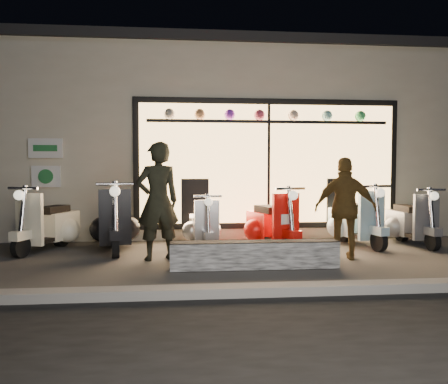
# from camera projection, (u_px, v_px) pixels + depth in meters

# --- Properties ---
(ground) EXTENTS (40.00, 40.00, 0.00)m
(ground) POSITION_uv_depth(u_px,v_px,m) (242.00, 259.00, 6.97)
(ground) COLOR #383533
(ground) RESTS_ON ground
(kerb) EXTENTS (40.00, 0.25, 0.12)m
(kerb) POSITION_uv_depth(u_px,v_px,m) (266.00, 290.00, 4.98)
(kerb) COLOR slate
(kerb) RESTS_ON ground
(shop_building) EXTENTS (10.20, 6.23, 4.20)m
(shop_building) POSITION_uv_depth(u_px,v_px,m) (218.00, 145.00, 11.81)
(shop_building) COLOR beige
(shop_building) RESTS_ON ground
(graffiti_barrier) EXTENTS (2.44, 0.28, 0.40)m
(graffiti_barrier) POSITION_uv_depth(u_px,v_px,m) (255.00, 255.00, 6.32)
(graffiti_barrier) COLOR black
(graffiti_barrier) RESTS_ON ground
(scooter_silver) EXTENTS (0.50, 1.34, 0.96)m
(scooter_silver) POSITION_uv_depth(u_px,v_px,m) (203.00, 226.00, 8.09)
(scooter_silver) COLOR black
(scooter_silver) RESTS_ON ground
(scooter_red) EXTENTS (0.78, 1.53, 1.09)m
(scooter_red) POSITION_uv_depth(u_px,v_px,m) (270.00, 224.00, 7.96)
(scooter_red) COLOR black
(scooter_red) RESTS_ON ground
(scooter_black) EXTENTS (0.69, 1.65, 1.17)m
(scooter_black) POSITION_uv_depth(u_px,v_px,m) (115.00, 223.00, 7.87)
(scooter_black) COLOR black
(scooter_black) RESTS_ON ground
(scooter_cream) EXTENTS (0.84, 1.53, 1.10)m
(scooter_cream) POSITION_uv_depth(u_px,v_px,m) (52.00, 225.00, 7.85)
(scooter_cream) COLOR black
(scooter_cream) RESTS_ON ground
(scooter_blue) EXTENTS (0.69, 1.57, 1.12)m
(scooter_blue) POSITION_uv_depth(u_px,v_px,m) (353.00, 221.00, 8.38)
(scooter_blue) COLOR black
(scooter_blue) RESTS_ON ground
(scooter_grey) EXTENTS (0.49, 1.46, 1.05)m
(scooter_grey) POSITION_uv_depth(u_px,v_px,m) (409.00, 222.00, 8.43)
(scooter_grey) COLOR black
(scooter_grey) RESTS_ON ground
(man) EXTENTS (0.79, 0.64, 1.87)m
(man) POSITION_uv_depth(u_px,v_px,m) (158.00, 201.00, 6.90)
(man) COLOR black
(man) RESTS_ON ground
(woman) EXTENTS (1.03, 0.62, 1.63)m
(woman) POSITION_uv_depth(u_px,v_px,m) (345.00, 208.00, 6.95)
(woman) COLOR brown
(woman) RESTS_ON ground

